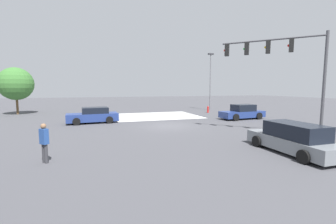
{
  "coord_description": "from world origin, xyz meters",
  "views": [
    {
      "loc": [
        5.77,
        18.05,
        3.21
      ],
      "look_at": [
        0.0,
        0.0,
        1.18
      ],
      "focal_mm": 24.0,
      "sensor_mm": 36.0,
      "label": 1
    }
  ],
  "objects_px": {
    "traffic_signal_mast": "(282,60)",
    "fire_hydrant": "(208,109)",
    "car_0": "(293,139)",
    "car_1": "(242,112)",
    "pedestrian": "(44,141)",
    "car_2": "(93,116)",
    "street_light_pole_a": "(210,77)",
    "tree_corner_b": "(16,84)"
  },
  "relations": [
    {
      "from": "traffic_signal_mast",
      "to": "car_0",
      "type": "relative_size",
      "value": 1.4
    },
    {
      "from": "pedestrian",
      "to": "street_light_pole_a",
      "type": "distance_m",
      "value": 26.0
    },
    {
      "from": "pedestrian",
      "to": "fire_hydrant",
      "type": "distance_m",
      "value": 22.42
    },
    {
      "from": "traffic_signal_mast",
      "to": "fire_hydrant",
      "type": "relative_size",
      "value": 7.76
    },
    {
      "from": "car_1",
      "to": "street_light_pole_a",
      "type": "xyz_separation_m",
      "value": [
        -1.26,
        -9.37,
        4.15
      ]
    },
    {
      "from": "traffic_signal_mast",
      "to": "tree_corner_b",
      "type": "relative_size",
      "value": 1.17
    },
    {
      "from": "car_2",
      "to": "street_light_pole_a",
      "type": "height_order",
      "value": "street_light_pole_a"
    },
    {
      "from": "car_0",
      "to": "traffic_signal_mast",
      "type": "bearing_deg",
      "value": -35.51
    },
    {
      "from": "traffic_signal_mast",
      "to": "street_light_pole_a",
      "type": "relative_size",
      "value": 0.82
    },
    {
      "from": "traffic_signal_mast",
      "to": "street_light_pole_a",
      "type": "distance_m",
      "value": 17.43
    },
    {
      "from": "pedestrian",
      "to": "fire_hydrant",
      "type": "bearing_deg",
      "value": 0.92
    },
    {
      "from": "tree_corner_b",
      "to": "fire_hydrant",
      "type": "xyz_separation_m",
      "value": [
        -23.1,
        5.44,
        -3.29
      ]
    },
    {
      "from": "street_light_pole_a",
      "to": "pedestrian",
      "type": "bearing_deg",
      "value": 46.06
    },
    {
      "from": "pedestrian",
      "to": "fire_hydrant",
      "type": "relative_size",
      "value": 2.0
    },
    {
      "from": "pedestrian",
      "to": "car_0",
      "type": "bearing_deg",
      "value": -53.73
    },
    {
      "from": "traffic_signal_mast",
      "to": "street_light_pole_a",
      "type": "xyz_separation_m",
      "value": [
        -3.89,
        -16.99,
        -0.21
      ]
    },
    {
      "from": "car_2",
      "to": "street_light_pole_a",
      "type": "bearing_deg",
      "value": -159.7
    },
    {
      "from": "pedestrian",
      "to": "tree_corner_b",
      "type": "bearing_deg",
      "value": 65.1
    },
    {
      "from": "traffic_signal_mast",
      "to": "car_2",
      "type": "distance_m",
      "value": 16.07
    },
    {
      "from": "traffic_signal_mast",
      "to": "car_1",
      "type": "xyz_separation_m",
      "value": [
        -2.63,
        -7.62,
        -4.36
      ]
    },
    {
      "from": "car_1",
      "to": "car_2",
      "type": "distance_m",
      "value": 14.86
    },
    {
      "from": "car_1",
      "to": "fire_hydrant",
      "type": "xyz_separation_m",
      "value": [
        0.54,
        -6.52,
        -0.27
      ]
    },
    {
      "from": "car_2",
      "to": "pedestrian",
      "type": "relative_size",
      "value": 2.69
    },
    {
      "from": "pedestrian",
      "to": "street_light_pole_a",
      "type": "relative_size",
      "value": 0.21
    },
    {
      "from": "car_2",
      "to": "street_light_pole_a",
      "type": "distance_m",
      "value": 18.08
    },
    {
      "from": "traffic_signal_mast",
      "to": "car_0",
      "type": "height_order",
      "value": "traffic_signal_mast"
    },
    {
      "from": "car_1",
      "to": "pedestrian",
      "type": "height_order",
      "value": "pedestrian"
    },
    {
      "from": "car_0",
      "to": "car_1",
      "type": "distance_m",
      "value": 12.37
    },
    {
      "from": "car_1",
      "to": "pedestrian",
      "type": "distance_m",
      "value": 18.93
    },
    {
      "from": "fire_hydrant",
      "to": "car_2",
      "type": "bearing_deg",
      "value": 17.64
    },
    {
      "from": "car_0",
      "to": "street_light_pole_a",
      "type": "bearing_deg",
      "value": -17.13
    },
    {
      "from": "car_1",
      "to": "fire_hydrant",
      "type": "height_order",
      "value": "car_1"
    },
    {
      "from": "car_0",
      "to": "street_light_pole_a",
      "type": "xyz_separation_m",
      "value": [
        -6.49,
        -20.58,
        4.14
      ]
    },
    {
      "from": "street_light_pole_a",
      "to": "fire_hydrant",
      "type": "bearing_deg",
      "value": 57.71
    },
    {
      "from": "traffic_signal_mast",
      "to": "fire_hydrant",
      "type": "height_order",
      "value": "traffic_signal_mast"
    },
    {
      "from": "tree_corner_b",
      "to": "fire_hydrant",
      "type": "bearing_deg",
      "value": 166.74
    },
    {
      "from": "traffic_signal_mast",
      "to": "pedestrian",
      "type": "distance_m",
      "value": 14.61
    },
    {
      "from": "car_2",
      "to": "tree_corner_b",
      "type": "height_order",
      "value": "tree_corner_b"
    },
    {
      "from": "car_1",
      "to": "car_0",
      "type": "bearing_deg",
      "value": 60.76
    },
    {
      "from": "car_2",
      "to": "fire_hydrant",
      "type": "relative_size",
      "value": 5.38
    },
    {
      "from": "street_light_pole_a",
      "to": "tree_corner_b",
      "type": "distance_m",
      "value": 25.06
    },
    {
      "from": "street_light_pole_a",
      "to": "tree_corner_b",
      "type": "xyz_separation_m",
      "value": [
        24.9,
        -2.59,
        -1.13
      ]
    }
  ]
}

